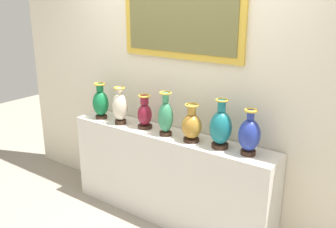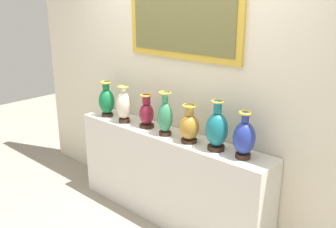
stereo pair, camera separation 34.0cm
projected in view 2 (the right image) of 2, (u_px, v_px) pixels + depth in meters
ground_plane at (168, 217)px, 3.73m from camera, size 10.40×10.40×0.00m
display_shelf at (168, 177)px, 3.59m from camera, size 2.12×0.35×0.90m
back_wall at (185, 76)px, 3.47m from camera, size 4.40×0.14×2.76m
vase_emerald at (107, 101)px, 3.91m from camera, size 0.16×0.16×0.37m
vase_ivory at (124, 105)px, 3.71m from camera, size 0.15×0.15×0.37m
vase_burgundy at (147, 113)px, 3.58m from camera, size 0.14×0.14×0.33m
vase_jade at (165, 117)px, 3.36m from camera, size 0.14×0.14×0.41m
vase_ochre at (189, 127)px, 3.21m from camera, size 0.18×0.18×0.34m
vase_teal at (217, 129)px, 3.04m from camera, size 0.19×0.19×0.42m
vase_cobalt at (244, 138)px, 2.89m from camera, size 0.18×0.18×0.38m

